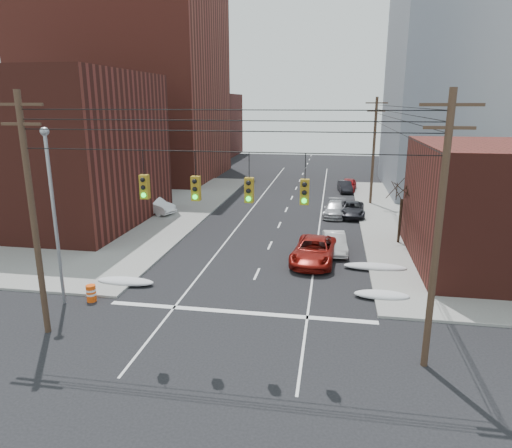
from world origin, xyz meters
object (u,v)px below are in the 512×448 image
(lot_car_b, at_px, (134,198))
(lot_car_a, at_px, (153,205))
(parked_car_a, at_px, (335,241))
(parked_car_e, at_px, (348,185))
(red_pickup, at_px, (314,250))
(parked_car_b, at_px, (335,243))
(parked_car_d, at_px, (335,209))
(parked_car_f, at_px, (345,187))
(construction_barrel, at_px, (91,293))
(lot_car_c, at_px, (118,204))
(parked_car_c, at_px, (352,209))
(lot_car_d, at_px, (89,199))

(lot_car_b, bearing_deg, lot_car_a, -130.06)
(parked_car_a, relative_size, lot_car_a, 0.82)
(parked_car_e, xyz_separation_m, lot_car_b, (-22.28, -12.20, 0.11))
(red_pickup, relative_size, parked_car_e, 1.34)
(parked_car_e, bearing_deg, lot_car_b, -144.78)
(parked_car_b, relative_size, parked_car_d, 0.90)
(parked_car_f, height_order, construction_barrel, parked_car_f)
(parked_car_a, height_order, parked_car_d, parked_car_d)
(parked_car_e, bearing_deg, lot_car_c, -139.22)
(red_pickup, bearing_deg, parked_car_b, 65.97)
(red_pickup, xyz_separation_m, parked_car_c, (2.95, 13.43, -0.13))
(parked_car_a, xyz_separation_m, parked_car_c, (1.60, 10.51, 0.03))
(parked_car_a, distance_m, lot_car_d, 26.67)
(parked_car_b, xyz_separation_m, lot_car_b, (-20.68, 11.87, 0.16))
(parked_car_e, relative_size, parked_car_f, 1.09)
(parked_car_a, bearing_deg, parked_car_b, -96.86)
(lot_car_c, bearing_deg, parked_car_a, -121.23)
(red_pickup, bearing_deg, lot_car_a, 150.69)
(lot_car_a, bearing_deg, parked_car_e, -28.29)
(lot_car_d, bearing_deg, lot_car_c, -89.07)
(red_pickup, height_order, lot_car_c, red_pickup)
(parked_car_d, relative_size, lot_car_c, 1.00)
(parked_car_d, relative_size, lot_car_d, 1.07)
(parked_car_a, height_order, lot_car_b, lot_car_b)
(parked_car_d, distance_m, construction_barrel, 25.22)
(red_pickup, xyz_separation_m, parked_car_d, (1.35, 13.27, -0.13))
(parked_car_b, height_order, lot_car_c, lot_car_c)
(parked_car_e, distance_m, parked_car_f, 0.95)
(parked_car_e, distance_m, lot_car_b, 25.40)
(parked_car_a, xyz_separation_m, lot_car_b, (-20.68, 11.34, 0.21))
(parked_car_f, height_order, lot_car_b, lot_car_b)
(lot_car_a, distance_m, lot_car_c, 3.68)
(lot_car_b, bearing_deg, parked_car_b, -116.53)
(parked_car_c, xyz_separation_m, lot_car_a, (-18.82, -2.45, 0.23))
(parked_car_f, distance_m, construction_barrel, 36.80)
(parked_car_e, bearing_deg, lot_car_a, -134.06)
(parked_car_b, distance_m, lot_car_d, 26.87)
(parked_car_e, bearing_deg, parked_car_f, -111.12)
(parked_car_c, height_order, parked_car_f, parked_car_c)
(lot_car_c, xyz_separation_m, construction_barrel, (7.91, -19.48, -0.36))
(parked_car_c, distance_m, parked_car_e, 13.02)
(red_pickup, bearing_deg, lot_car_b, 148.97)
(parked_car_d, distance_m, lot_car_c, 21.01)
(parked_car_a, bearing_deg, lot_car_c, 151.69)
(red_pickup, relative_size, lot_car_d, 1.33)
(red_pickup, height_order, parked_car_c, red_pickup)
(parked_car_d, distance_m, parked_car_f, 12.40)
(red_pickup, distance_m, lot_car_d, 26.68)
(lot_car_c, height_order, lot_car_d, lot_car_d)
(parked_car_c, relative_size, lot_car_c, 1.04)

